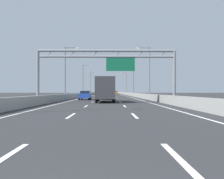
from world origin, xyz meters
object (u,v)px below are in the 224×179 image
box_truck (106,89)px  white_car (109,93)px  streetlamp_right_mid (148,69)px  streetlamp_right_far (133,78)px  streetlamp_left_distant (91,82)px  streetlamp_left_mid (66,69)px  orange_car (116,93)px  sign_gantry (108,62)px  streetlamp_right_distant (126,82)px  blue_car (85,95)px  streetlamp_left_far (84,78)px  yellow_car (107,95)px

box_truck → white_car: bearing=89.8°
box_truck → streetlamp_right_mid: bearing=60.4°
streetlamp_right_far → streetlamp_left_distant: same height
streetlamp_left_mid → streetlamp_right_mid: size_ratio=1.00×
orange_car → box_truck: box_truck is taller
sign_gantry → streetlamp_right_distant: 76.59m
sign_gantry → white_car: (-0.12, 84.43, -4.12)m
streetlamp_left_mid → streetlamp_left_distant: 60.50m
blue_car → white_car: bearing=87.1°
streetlamp_left_distant → blue_car: size_ratio=2.23×
streetlamp_left_distant → orange_car: streetlamp_left_distant is taller
white_car → blue_car: bearing=-92.9°
streetlamp_right_mid → streetlamp_left_far: same height
orange_car → streetlamp_left_mid: bearing=-97.6°
streetlamp_right_far → streetlamp_left_distant: (-14.93, 30.25, 0.00)m
sign_gantry → streetlamp_right_mid: streetlamp_right_mid is taller
orange_car → blue_car: (-7.37, -89.04, 0.01)m
streetlamp_left_mid → white_car: (7.56, 68.69, -4.67)m
streetlamp_right_far → yellow_car: bearing=-102.4°
streetlamp_left_distant → box_truck: size_ratio=1.20×
streetlamp_left_far → streetlamp_right_far: bearing=0.0°
sign_gantry → streetlamp_right_far: 46.57m
streetlamp_left_distant → box_truck: (7.34, -73.84, -3.69)m
sign_gantry → streetlamp_left_distant: 76.64m
streetlamp_right_mid → streetlamp_left_far: bearing=116.3°
streetlamp_left_distant → streetlamp_right_distant: bearing=0.0°
yellow_car → blue_car: bearing=-170.0°
streetlamp_left_far → box_truck: bearing=-80.4°
streetlamp_right_far → blue_car: 36.72m
sign_gantry → box_truck: bearing=98.2°
streetlamp_right_mid → streetlamp_right_far: (0.00, 30.25, 0.00)m
blue_car → yellow_car: size_ratio=0.92×
streetlamp_right_mid → yellow_car: streetlamp_right_mid is taller
streetlamp_right_distant → yellow_car: streetlamp_right_distant is taller
streetlamp_left_far → streetlamp_right_distant: same height
sign_gantry → streetlamp_left_mid: bearing=116.0°
streetlamp_right_mid → orange_car: (-3.70, 84.58, -4.65)m
white_car → box_truck: box_truck is taller
streetlamp_left_far → yellow_car: bearing=-77.7°
orange_car → streetlamp_left_distant: bearing=-115.0°
streetlamp_right_distant → yellow_car: (-7.52, -64.33, -4.62)m
streetlamp_right_mid → streetlamp_left_distant: size_ratio=1.00×
streetlamp_left_distant → orange_car: size_ratio=2.18×
streetlamp_left_mid → streetlamp_right_distant: (14.93, 60.50, 0.00)m
streetlamp_right_mid → streetlamp_right_distant: same height
streetlamp_left_far → box_truck: (7.34, -43.59, -3.69)m
streetlamp_left_far → yellow_car: 35.18m
streetlamp_left_far → streetlamp_right_distant: (14.93, 30.25, 0.00)m
streetlamp_left_far → box_truck: size_ratio=1.20×
streetlamp_right_far → box_truck: size_ratio=1.20×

